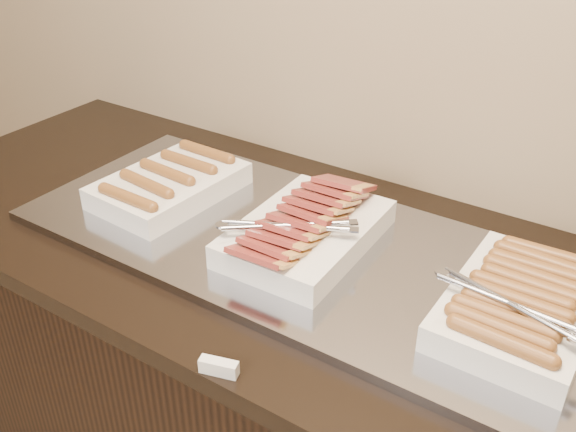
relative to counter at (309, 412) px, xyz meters
The scene contains 6 objects.
counter is the anchor object (origin of this frame).
warming_tray 0.46m from the counter, behind, with size 1.20×0.50×0.02m, color #9698A4.
dish_left 0.62m from the counter, behind, with size 0.23×0.33×0.07m.
dish_center 0.50m from the counter, 165.48° to the right, with size 0.26×0.37×0.10m.
dish_right 0.65m from the counter, ahead, with size 0.27×0.34×0.08m.
label_holder 0.59m from the counter, 81.90° to the right, with size 0.06×0.02×0.02m, color silver.
Camera 1 is at (0.55, 1.22, 1.62)m, focal length 40.00 mm.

